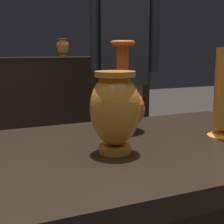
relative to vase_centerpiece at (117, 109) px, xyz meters
The scene contains 5 objects.
back_display_shelf 2.29m from the vase_centerpiece, 90.13° to the left, with size 2.60×0.40×0.99m.
vase_centerpiece is the anchor object (origin of this frame).
vase_left_accent 0.23m from the vase_centerpiece, 60.92° to the left, with size 0.14×0.14×0.28m.
shelf_vase_right 2.35m from the vase_centerpiece, 77.32° to the left, with size 0.11×0.11×0.17m.
visitor_near_right 1.56m from the vase_centerpiece, 63.22° to the left, with size 0.44×0.29×1.66m.
Camera 1 is at (-0.34, -0.79, 1.06)m, focal length 53.88 mm.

